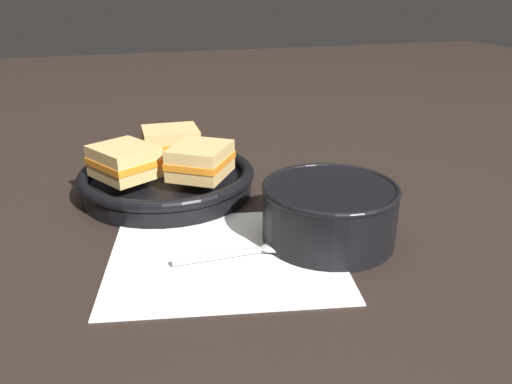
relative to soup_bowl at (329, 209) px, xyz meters
The scene contains 8 objects.
ground_plane 0.13m from the soup_bowl, 158.60° to the left, with size 4.00×4.00×0.00m, color black.
napkin 0.14m from the soup_bowl, behind, with size 0.32×0.29×0.00m.
soup_bowl is the anchor object (origin of this frame).
spoon 0.10m from the soup_bowl, behind, with size 0.16×0.03×0.01m.
skillet 0.28m from the soup_bowl, 128.35° to the left, with size 0.27×0.27×0.04m.
sandwich_near_left 0.32m from the soup_bowl, 118.93° to the left, with size 0.09×0.08×0.05m.
sandwich_near_right 0.31m from the soup_bowl, 139.25° to the left, with size 0.11×0.12×0.05m.
sandwich_far_left 0.22m from the soup_bowl, 126.67° to the left, with size 0.12×0.12×0.05m.
Camera 1 is at (-0.15, -0.56, 0.30)m, focal length 35.00 mm.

